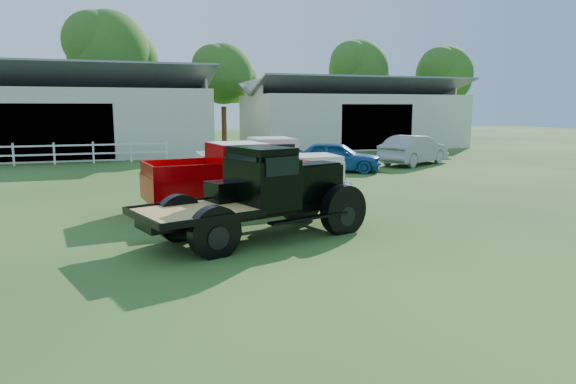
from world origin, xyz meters
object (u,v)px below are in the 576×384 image
object	(u,v)px
vintage_flatbed	(258,193)
misc_car_grey	(414,150)
red_pickup	(235,175)
white_pickup	(269,166)
misc_car_blue	(336,157)

from	to	relation	value
vintage_flatbed	misc_car_grey	xyz separation A→B (m)	(12.13, 12.62, -0.29)
red_pickup	misc_car_grey	world-z (taller)	red_pickup
red_pickup	white_pickup	world-z (taller)	red_pickup
white_pickup	misc_car_grey	distance (m)	11.89
red_pickup	white_pickup	size ratio (longest dim) A/B	1.05
white_pickup	misc_car_blue	bearing A→B (deg)	47.13
misc_car_blue	misc_car_grey	bearing A→B (deg)	-45.85
vintage_flatbed	misc_car_grey	world-z (taller)	vintage_flatbed
vintage_flatbed	misc_car_blue	world-z (taller)	vintage_flatbed
white_pickup	red_pickup	bearing A→B (deg)	-125.31
white_pickup	misc_car_blue	distance (m)	6.88
vintage_flatbed	white_pickup	distance (m)	6.59
vintage_flatbed	white_pickup	world-z (taller)	vintage_flatbed
misc_car_blue	misc_car_grey	world-z (taller)	misc_car_grey
vintage_flatbed	red_pickup	size ratio (longest dim) A/B	0.98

